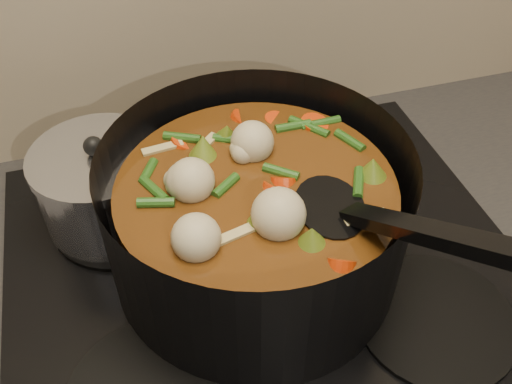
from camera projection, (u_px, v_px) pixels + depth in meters
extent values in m
cube|color=black|center=(265.00, 287.00, 0.73)|extent=(2.64, 0.64, 0.05)
cube|color=black|center=(266.00, 270.00, 0.71)|extent=(0.62, 0.54, 0.02)
cylinder|color=black|center=(436.00, 319.00, 0.64)|extent=(0.18, 0.18, 0.01)
cylinder|color=black|center=(122.00, 217.00, 0.76)|extent=(0.18, 0.18, 0.01)
cylinder|color=black|center=(345.00, 171.00, 0.82)|extent=(0.18, 0.18, 0.01)
cylinder|color=black|center=(256.00, 214.00, 0.65)|extent=(0.38, 0.38, 0.17)
cylinder|color=black|center=(256.00, 258.00, 0.70)|extent=(0.33, 0.33, 0.01)
cylinder|color=#562E0E|center=(256.00, 223.00, 0.66)|extent=(0.31, 0.31, 0.12)
cylinder|color=red|center=(295.00, 180.00, 0.63)|extent=(0.03, 0.04, 0.03)
cylinder|color=red|center=(270.00, 142.00, 0.67)|extent=(0.05, 0.04, 0.03)
cylinder|color=red|center=(182.00, 144.00, 0.67)|extent=(0.05, 0.05, 0.03)
cylinder|color=red|center=(200.00, 203.00, 0.60)|extent=(0.04, 0.04, 0.03)
cylinder|color=red|center=(241.00, 258.00, 0.55)|extent=(0.04, 0.04, 0.03)
cylinder|color=red|center=(290.00, 206.00, 0.60)|extent=(0.05, 0.05, 0.03)
cylinder|color=red|center=(322.00, 168.00, 0.64)|extent=(0.04, 0.04, 0.03)
cylinder|color=red|center=(264.00, 123.00, 0.70)|extent=(0.04, 0.04, 0.03)
cylinder|color=red|center=(210.00, 167.00, 0.64)|extent=(0.05, 0.05, 0.03)
sphere|color=beige|center=(318.00, 166.00, 0.62)|extent=(0.05, 0.05, 0.05)
sphere|color=beige|center=(235.00, 139.00, 0.66)|extent=(0.05, 0.05, 0.05)
sphere|color=beige|center=(192.00, 196.00, 0.59)|extent=(0.05, 0.05, 0.05)
sphere|color=beige|center=(288.00, 222.00, 0.56)|extent=(0.05, 0.05, 0.05)
sphere|color=beige|center=(312.00, 157.00, 0.63)|extent=(0.05, 0.05, 0.05)
cone|color=#606E1B|center=(300.00, 244.00, 0.55)|extent=(0.05, 0.05, 0.04)
cone|color=#606E1B|center=(331.00, 153.00, 0.65)|extent=(0.05, 0.05, 0.04)
cone|color=#606E1B|center=(212.00, 135.00, 0.67)|extent=(0.05, 0.05, 0.04)
cone|color=#606E1B|center=(177.00, 221.00, 0.57)|extent=(0.05, 0.05, 0.04)
cone|color=#606E1B|center=(318.00, 235.00, 0.56)|extent=(0.05, 0.05, 0.04)
cylinder|color=#29581A|center=(273.00, 155.00, 0.65)|extent=(0.01, 0.05, 0.01)
cylinder|color=#29581A|center=(209.00, 126.00, 0.69)|extent=(0.04, 0.04, 0.01)
cylinder|color=#29581A|center=(171.00, 174.00, 0.62)|extent=(0.05, 0.02, 0.01)
cylinder|color=#29581A|center=(202.00, 217.00, 0.58)|extent=(0.03, 0.05, 0.01)
cylinder|color=#29581A|center=(258.00, 219.00, 0.58)|extent=(0.03, 0.05, 0.01)
cylinder|color=#29581A|center=(351.00, 231.00, 0.56)|extent=(0.05, 0.02, 0.01)
cylinder|color=#29581A|center=(339.00, 169.00, 0.63)|extent=(0.04, 0.04, 0.01)
cylinder|color=#29581A|center=(282.00, 144.00, 0.66)|extent=(0.01, 0.05, 0.01)
cylinder|color=#29581A|center=(235.00, 156.00, 0.65)|extent=(0.04, 0.04, 0.01)
cylinder|color=#29581A|center=(153.00, 170.00, 0.63)|extent=(0.05, 0.02, 0.01)
cylinder|color=#29581A|center=(183.00, 225.00, 0.57)|extent=(0.03, 0.05, 0.01)
cylinder|color=#29581A|center=(257.00, 235.00, 0.56)|extent=(0.03, 0.05, 0.01)
cube|color=tan|center=(181.00, 206.00, 0.59)|extent=(0.05, 0.01, 0.00)
cube|color=tan|center=(294.00, 237.00, 0.56)|extent=(0.02, 0.05, 0.00)
cube|color=tan|center=(321.00, 159.00, 0.64)|extent=(0.05, 0.04, 0.00)
cube|color=tan|center=(217.00, 143.00, 0.66)|extent=(0.04, 0.04, 0.00)
cube|color=tan|center=(189.00, 217.00, 0.58)|extent=(0.03, 0.05, 0.00)
ellipsoid|color=black|center=(330.00, 208.00, 0.59)|extent=(0.08, 0.10, 0.01)
cube|color=black|center=(434.00, 234.00, 0.49)|extent=(0.09, 0.20, 0.12)
cylinder|color=silver|center=(105.00, 191.00, 0.72)|extent=(0.16, 0.16, 0.10)
cylinder|color=silver|center=(96.00, 158.00, 0.68)|extent=(0.17, 0.17, 0.01)
sphere|color=black|center=(93.00, 146.00, 0.67)|extent=(0.02, 0.02, 0.02)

